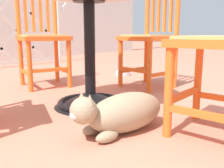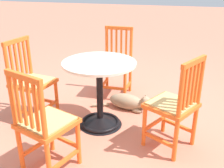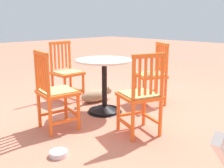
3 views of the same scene
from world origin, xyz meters
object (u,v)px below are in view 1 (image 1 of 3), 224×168
(orange_chair_at_corner, at_px, (42,38))
(pet_water_bowl, at_px, (123,73))
(orange_chair_by_planter, at_px, (150,38))
(cafe_table, at_px, (90,63))
(tabby_cat, at_px, (121,113))

(orange_chair_at_corner, bearing_deg, pet_water_bowl, -12.77)
(pet_water_bowl, bearing_deg, orange_chair_by_planter, -122.05)
(cafe_table, relative_size, tabby_cat, 1.02)
(orange_chair_at_corner, bearing_deg, orange_chair_by_planter, -53.35)
(pet_water_bowl, bearing_deg, cafe_table, -152.61)
(orange_chair_by_planter, bearing_deg, tabby_cat, -155.68)
(tabby_cat, bearing_deg, orange_chair_by_planter, 24.32)
(cafe_table, distance_m, orange_chair_at_corner, 0.84)
(orange_chair_by_planter, height_order, pet_water_bowl, orange_chair_by_planter)
(orange_chair_by_planter, bearing_deg, cafe_table, -177.85)
(cafe_table, relative_size, pet_water_bowl, 4.47)
(orange_chair_by_planter, xyz_separation_m, pet_water_bowl, (0.35, 0.56, -0.41))
(tabby_cat, bearing_deg, cafe_table, 61.55)
(tabby_cat, bearing_deg, orange_chair_at_corner, 69.96)
(tabby_cat, distance_m, pet_water_bowl, 1.72)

